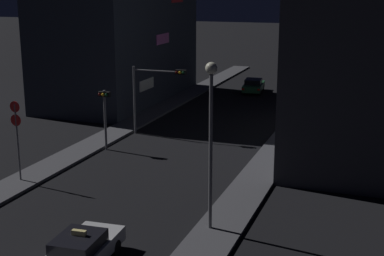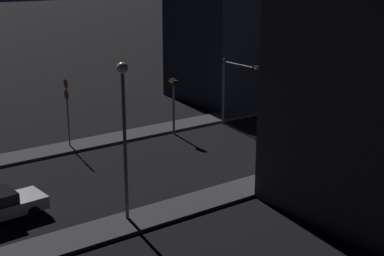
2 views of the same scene
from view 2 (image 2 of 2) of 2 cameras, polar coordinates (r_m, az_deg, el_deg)
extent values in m
cube|color=#424247|center=(46.31, 6.10, 1.73)|extent=(2.13, 62.65, 0.16)
cube|color=#424247|center=(38.64, 18.16, -1.96)|extent=(2.13, 62.65, 0.16)
cube|color=#282D38|center=(53.66, 8.00, 10.46)|extent=(8.43, 18.55, 12.71)
cube|color=white|center=(48.67, 8.14, 5.03)|extent=(0.08, 2.80, 0.90)
cube|color=#D859B2|center=(50.77, 11.35, 9.41)|extent=(0.08, 2.80, 0.90)
cube|color=#337FE5|center=(32.54, 13.91, 1.12)|extent=(0.08, 2.80, 0.90)
cube|color=#26CC66|center=(34.65, 18.67, 10.54)|extent=(0.08, 2.80, 0.90)
cylinder|color=black|center=(29.45, -16.97, -7.07)|extent=(0.26, 0.65, 0.64)
cylinder|color=black|center=(28.09, -15.65, -8.12)|extent=(0.26, 0.65, 0.64)
cylinder|color=slate|center=(42.12, 3.17, 3.68)|extent=(0.16, 0.16, 4.95)
cylinder|color=slate|center=(40.34, 4.84, 6.31)|extent=(3.59, 0.10, 0.10)
cube|color=black|center=(39.03, 6.58, 5.93)|extent=(0.80, 0.28, 0.32)
sphere|color=#3F0C0C|center=(39.09, 6.14, 5.96)|extent=(0.20, 0.20, 0.20)
sphere|color=yellow|center=(38.91, 6.39, 5.90)|extent=(0.20, 0.20, 0.20)
sphere|color=#0C3319|center=(38.73, 6.63, 5.85)|extent=(0.20, 0.20, 0.20)
cylinder|color=slate|center=(39.62, -1.85, 2.17)|extent=(0.16, 0.16, 3.98)
cube|color=black|center=(39.23, -1.88, 4.63)|extent=(0.80, 0.28, 0.32)
sphere|color=#3F0C0C|center=(39.34, -2.29, 4.66)|extent=(0.20, 0.20, 0.20)
sphere|color=yellow|center=(39.14, -2.09, 4.60)|extent=(0.20, 0.20, 0.20)
sphere|color=#0C3319|center=(38.93, -1.88, 4.54)|extent=(0.20, 0.20, 0.20)
cylinder|color=slate|center=(37.32, -12.34, 1.39)|extent=(0.10, 0.10, 4.26)
cylinder|color=red|center=(36.87, -12.55, 4.36)|extent=(0.60, 0.03, 0.60)
cylinder|color=red|center=(37.02, -12.48, 3.25)|extent=(0.64, 0.03, 0.64)
cylinder|color=slate|center=(25.78, -6.73, -2.04)|extent=(0.16, 0.16, 6.83)
sphere|color=#EAE5C6|center=(24.88, -7.01, 6.01)|extent=(0.51, 0.51, 0.51)
cylinder|color=slate|center=(36.21, 17.08, 3.27)|extent=(0.16, 0.16, 7.54)
sphere|color=#EAE5C6|center=(35.57, 17.62, 9.61)|extent=(0.52, 0.52, 0.52)
camera|label=1|loc=(17.53, -70.50, 1.98)|focal=52.48mm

